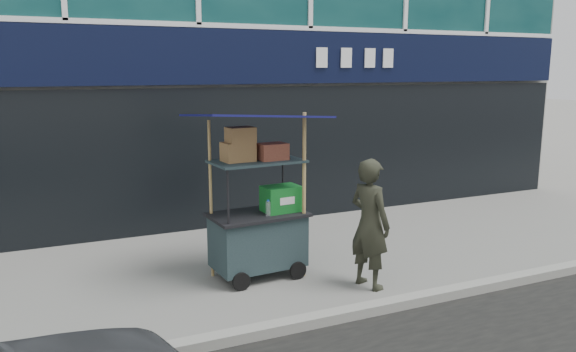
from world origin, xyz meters
name	(u,v)px	position (x,y,z in m)	size (l,w,h in m)	color
ground	(303,319)	(0.00, 0.00, 0.00)	(80.00, 80.00, 0.00)	slate
curb	(311,321)	(0.00, -0.20, 0.06)	(80.00, 0.18, 0.12)	gray
vendor_cart	(259,219)	(0.05, 1.42, 0.78)	(1.73, 1.28, 2.22)	#18272A
vendor_man	(370,224)	(1.17, 0.52, 0.82)	(0.60, 0.39, 1.64)	#272A1E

